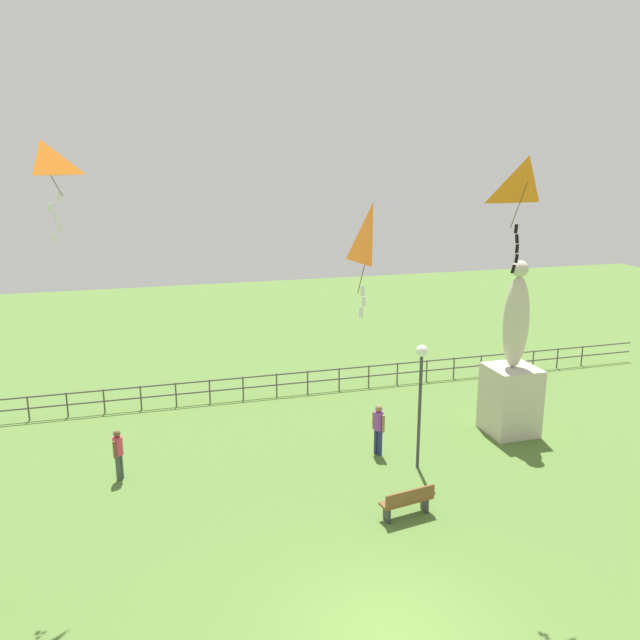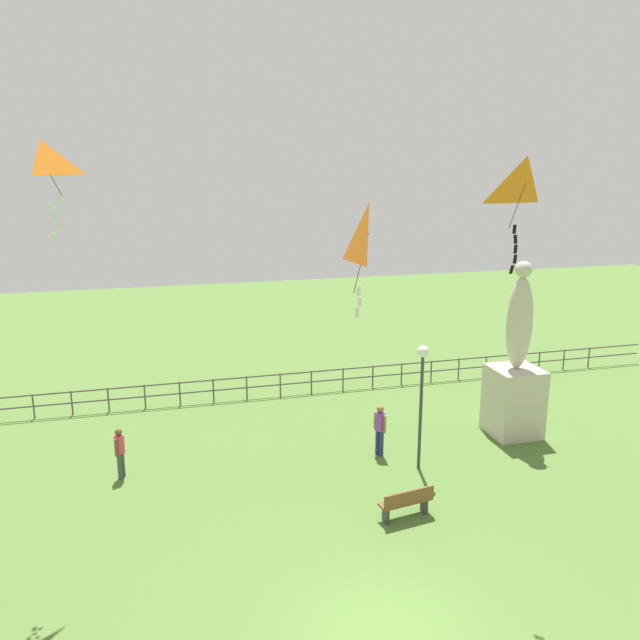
{
  "view_description": "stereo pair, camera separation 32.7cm",
  "coord_description": "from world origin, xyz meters",
  "px_view_note": "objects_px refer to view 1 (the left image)",
  "views": [
    {
      "loc": [
        -4.32,
        -9.99,
        9.2
      ],
      "look_at": [
        0.31,
        6.2,
        5.07
      ],
      "focal_mm": 35.58,
      "sensor_mm": 36.0,
      "label": 1
    },
    {
      "loc": [
        -4.01,
        -10.08,
        9.2
      ],
      "look_at": [
        0.31,
        6.2,
        5.07
      ],
      "focal_mm": 35.58,
      "sensor_mm": 36.0,
      "label": 2
    }
  ],
  "objects_px": {
    "person_2": "(118,451)",
    "kite_1": "(43,164)",
    "statue_monument": "(512,378)",
    "park_bench": "(408,501)",
    "person_0": "(378,426)",
    "kite_4": "(527,186)",
    "kite_2": "(372,236)",
    "lamppost": "(421,378)"
  },
  "relations": [
    {
      "from": "statue_monument",
      "to": "kite_4",
      "type": "relative_size",
      "value": 2.46
    },
    {
      "from": "kite_1",
      "to": "statue_monument",
      "type": "bearing_deg",
      "value": 11.34
    },
    {
      "from": "statue_monument",
      "to": "person_0",
      "type": "distance_m",
      "value": 5.19
    },
    {
      "from": "statue_monument",
      "to": "kite_1",
      "type": "relative_size",
      "value": 2.85
    },
    {
      "from": "person_2",
      "to": "statue_monument",
      "type": "bearing_deg",
      "value": -0.68
    },
    {
      "from": "statue_monument",
      "to": "lamppost",
      "type": "height_order",
      "value": "statue_monument"
    },
    {
      "from": "statue_monument",
      "to": "kite_2",
      "type": "bearing_deg",
      "value": -140.29
    },
    {
      "from": "statue_monument",
      "to": "person_0",
      "type": "height_order",
      "value": "statue_monument"
    },
    {
      "from": "park_bench",
      "to": "kite_4",
      "type": "height_order",
      "value": "kite_4"
    },
    {
      "from": "statue_monument",
      "to": "park_bench",
      "type": "xyz_separation_m",
      "value": [
        -5.68,
        -4.17,
        -1.53
      ]
    },
    {
      "from": "person_0",
      "to": "kite_4",
      "type": "bearing_deg",
      "value": -81.39
    },
    {
      "from": "park_bench",
      "to": "kite_4",
      "type": "bearing_deg",
      "value": -54.7
    },
    {
      "from": "kite_4",
      "to": "park_bench",
      "type": "bearing_deg",
      "value": 125.3
    },
    {
      "from": "person_2",
      "to": "kite_4",
      "type": "bearing_deg",
      "value": -35.75
    },
    {
      "from": "lamppost",
      "to": "park_bench",
      "type": "relative_size",
      "value": 2.57
    },
    {
      "from": "person_0",
      "to": "kite_2",
      "type": "relative_size",
      "value": 0.74
    },
    {
      "from": "statue_monument",
      "to": "person_2",
      "type": "relative_size",
      "value": 3.88
    },
    {
      "from": "lamppost",
      "to": "person_2",
      "type": "distance_m",
      "value": 9.32
    },
    {
      "from": "kite_2",
      "to": "kite_4",
      "type": "xyz_separation_m",
      "value": [
        3.49,
        0.08,
        0.94
      ]
    },
    {
      "from": "park_bench",
      "to": "kite_4",
      "type": "distance_m",
      "value": 8.7
    },
    {
      "from": "statue_monument",
      "to": "park_bench",
      "type": "bearing_deg",
      "value": -143.73
    },
    {
      "from": "lamppost",
      "to": "kite_1",
      "type": "xyz_separation_m",
      "value": [
        -9.84,
        -1.23,
        6.29
      ]
    },
    {
      "from": "person_2",
      "to": "kite_4",
      "type": "distance_m",
      "value": 13.55
    },
    {
      "from": "park_bench",
      "to": "person_0",
      "type": "xyz_separation_m",
      "value": [
        0.61,
        3.77,
        0.52
      ]
    },
    {
      "from": "person_2",
      "to": "kite_1",
      "type": "distance_m",
      "value": 8.87
    },
    {
      "from": "park_bench",
      "to": "person_2",
      "type": "relative_size",
      "value": 0.98
    },
    {
      "from": "statue_monument",
      "to": "lamppost",
      "type": "relative_size",
      "value": 1.54
    },
    {
      "from": "person_0",
      "to": "kite_2",
      "type": "height_order",
      "value": "kite_2"
    },
    {
      "from": "person_0",
      "to": "kite_4",
      "type": "xyz_separation_m",
      "value": [
        0.89,
        -5.89,
        7.78
      ]
    },
    {
      "from": "kite_1",
      "to": "kite_4",
      "type": "distance_m",
      "value": 10.47
    },
    {
      "from": "kite_1",
      "to": "person_0",
      "type": "bearing_deg",
      "value": 15.07
    },
    {
      "from": "kite_1",
      "to": "kite_2",
      "type": "relative_size",
      "value": 0.94
    },
    {
      "from": "person_2",
      "to": "kite_2",
      "type": "relative_size",
      "value": 0.69
    },
    {
      "from": "park_bench",
      "to": "kite_2",
      "type": "relative_size",
      "value": 0.68
    },
    {
      "from": "lamppost",
      "to": "kite_2",
      "type": "distance_m",
      "value": 7.66
    },
    {
      "from": "statue_monument",
      "to": "park_bench",
      "type": "height_order",
      "value": "statue_monument"
    },
    {
      "from": "park_bench",
      "to": "person_0",
      "type": "distance_m",
      "value": 3.85
    },
    {
      "from": "kite_1",
      "to": "kite_4",
      "type": "relative_size",
      "value": 0.87
    },
    {
      "from": "kite_2",
      "to": "kite_1",
      "type": "bearing_deg",
      "value": 150.9
    },
    {
      "from": "lamppost",
      "to": "person_2",
      "type": "xyz_separation_m",
      "value": [
        -8.93,
        1.75,
        -2.02
      ]
    },
    {
      "from": "lamppost",
      "to": "kite_2",
      "type": "relative_size",
      "value": 1.73
    },
    {
      "from": "statue_monument",
      "to": "kite_2",
      "type": "xyz_separation_m",
      "value": [
        -7.67,
        -6.37,
        5.83
      ]
    }
  ]
}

